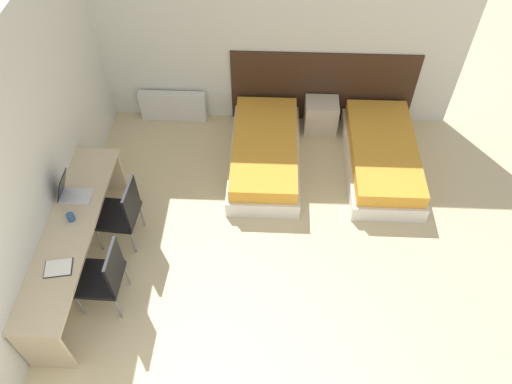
% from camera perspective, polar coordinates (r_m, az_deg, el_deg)
% --- Properties ---
extents(wall_back, '(5.41, 0.05, 2.70)m').
position_cam_1_polar(wall_back, '(6.81, 0.74, 17.44)').
color(wall_back, silver).
rests_on(wall_back, ground_plane).
extents(wall_left, '(0.05, 5.40, 2.70)m').
position_cam_1_polar(wall_left, '(5.59, -23.66, 4.37)').
color(wall_left, silver).
rests_on(wall_left, ground_plane).
extents(headboard_panel, '(2.58, 0.03, 1.13)m').
position_cam_1_polar(headboard_panel, '(7.25, 7.61, 11.72)').
color(headboard_panel, '#382316').
rests_on(headboard_panel, ground_plane).
extents(bed_near_window, '(0.92, 1.89, 0.43)m').
position_cam_1_polar(bed_near_window, '(6.72, 1.02, 4.48)').
color(bed_near_window, silver).
rests_on(bed_near_window, ground_plane).
extents(bed_near_door, '(0.92, 1.89, 0.43)m').
position_cam_1_polar(bed_near_door, '(6.88, 14.16, 3.97)').
color(bed_near_door, silver).
rests_on(bed_near_door, ground_plane).
extents(nightstand, '(0.46, 0.37, 0.48)m').
position_cam_1_polar(nightstand, '(7.29, 7.43, 8.65)').
color(nightstand, beige).
rests_on(nightstand, ground_plane).
extents(radiator, '(0.96, 0.12, 0.47)m').
position_cam_1_polar(radiator, '(7.50, -9.44, 9.68)').
color(radiator, silver).
rests_on(radiator, ground_plane).
extents(desk, '(0.53, 2.41, 0.72)m').
position_cam_1_polar(desk, '(5.72, -20.24, -4.75)').
color(desk, '#C6B28E').
rests_on(desk, ground_plane).
extents(chair_near_laptop, '(0.49, 0.49, 0.93)m').
position_cam_1_polar(chair_near_laptop, '(5.87, -15.04, -2.19)').
color(chair_near_laptop, black).
rests_on(chair_near_laptop, ground_plane).
extents(chair_near_notebook, '(0.47, 0.47, 0.93)m').
position_cam_1_polar(chair_near_notebook, '(5.42, -16.93, -9.13)').
color(chair_near_notebook, black).
rests_on(chair_near_notebook, ground_plane).
extents(laptop, '(0.35, 0.23, 0.34)m').
position_cam_1_polar(laptop, '(5.84, -20.36, -0.03)').
color(laptop, silver).
rests_on(laptop, desk).
extents(open_notebook, '(0.30, 0.25, 0.02)m').
position_cam_1_polar(open_notebook, '(5.34, -21.66, -8.06)').
color(open_notebook, black).
rests_on(open_notebook, desk).
extents(mug, '(0.08, 0.08, 0.09)m').
position_cam_1_polar(mug, '(5.64, -20.42, -2.71)').
color(mug, '#2D5184').
rests_on(mug, desk).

